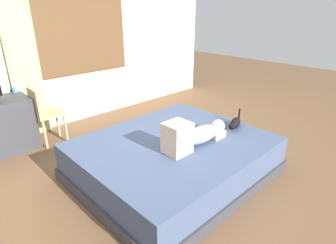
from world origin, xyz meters
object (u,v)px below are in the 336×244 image
object	(u,v)px
person_lying	(195,135)
cup	(15,90)
cat	(235,123)
bed	(174,158)
chair_by_desk	(44,112)

from	to	relation	value
person_lying	cup	world-z (taller)	cup
person_lying	cat	size ratio (longest dim) A/B	2.70
person_lying	bed	bearing A→B (deg)	118.49
cat	cup	bearing A→B (deg)	124.27
bed	chair_by_desk	world-z (taller)	chair_by_desk
cup	chair_by_desk	bearing A→B (deg)	-66.16
person_lying	cat	distance (m)	0.72
bed	cat	distance (m)	0.92
chair_by_desk	cat	bearing A→B (deg)	-53.85
bed	chair_by_desk	bearing A→B (deg)	111.87
cup	chair_by_desk	xyz separation A→B (m)	(0.20, -0.44, -0.27)
bed	person_lying	distance (m)	0.42
bed	chair_by_desk	size ratio (longest dim) A/B	2.51
bed	person_lying	xyz separation A→B (m)	(0.12, -0.21, 0.34)
cat	bed	bearing A→B (deg)	161.19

